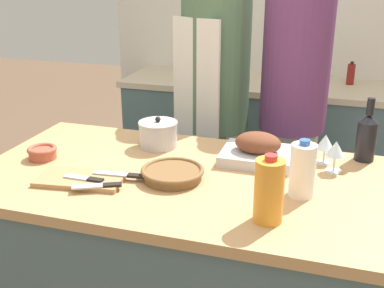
{
  "coord_description": "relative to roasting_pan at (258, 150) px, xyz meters",
  "views": [
    {
      "loc": [
        0.54,
        -1.59,
        1.69
      ],
      "look_at": [
        0.0,
        0.13,
        1.01
      ],
      "focal_mm": 45.0,
      "sensor_mm": 36.0,
      "label": 1
    }
  ],
  "objects": [
    {
      "name": "wine_bottle_green",
      "position": [
        0.42,
        0.14,
        0.06
      ],
      "size": [
        0.08,
        0.08,
        0.26
      ],
      "color": "black",
      "rests_on": "kitchen_island"
    },
    {
      "name": "condiment_bottle_tall",
      "position": [
        0.36,
        1.51,
        0.02
      ],
      "size": [
        0.05,
        0.05,
        0.15
      ],
      "color": "maroon",
      "rests_on": "back_counter"
    },
    {
      "name": "wine_glass_right",
      "position": [
        0.26,
        0.06,
        0.04
      ],
      "size": [
        0.07,
        0.07,
        0.12
      ],
      "color": "silver",
      "rests_on": "kitchen_island"
    },
    {
      "name": "kitchen_island",
      "position": [
        -0.25,
        -0.22,
        -0.51
      ],
      "size": [
        1.59,
        0.87,
        0.93
      ],
      "color": "#4C666B",
      "rests_on": "ground_plane"
    },
    {
      "name": "milk_jug",
      "position": [
        0.2,
        -0.26,
        0.05
      ],
      "size": [
        0.09,
        0.09,
        0.21
      ],
      "color": "white",
      "rests_on": "kitchen_island"
    },
    {
      "name": "back_wall",
      "position": [
        -0.25,
        1.76,
        0.3
      ],
      "size": [
        2.34,
        0.1,
        2.55
      ],
      "color": "silver",
      "rests_on": "ground_plane"
    },
    {
      "name": "mixing_bowl",
      "position": [
        -0.85,
        -0.24,
        -0.02
      ],
      "size": [
        0.12,
        0.12,
        0.05
      ],
      "color": "#A84C38",
      "rests_on": "kitchen_island"
    },
    {
      "name": "juice_jug",
      "position": [
        0.12,
        -0.47,
        0.06
      ],
      "size": [
        0.09,
        0.09,
        0.22
      ],
      "color": "orange",
      "rests_on": "kitchen_island"
    },
    {
      "name": "cutting_board",
      "position": [
        -0.59,
        -0.39,
        -0.04
      ],
      "size": [
        0.34,
        0.2,
        0.02
      ],
      "color": "#AD7F51",
      "rests_on": "kitchen_island"
    },
    {
      "name": "back_counter",
      "position": [
        -0.25,
        1.41,
        -0.51
      ],
      "size": [
        1.84,
        0.6,
        0.93
      ],
      "color": "#4C666B",
      "rests_on": "ground_plane"
    },
    {
      "name": "condiment_bottle_short",
      "position": [
        -0.6,
        1.35,
        0.02
      ],
      "size": [
        0.06,
        0.06,
        0.15
      ],
      "color": "maroon",
      "rests_on": "back_counter"
    },
    {
      "name": "person_cook_aproned",
      "position": [
        -0.35,
        0.62,
        -0.01
      ],
      "size": [
        0.38,
        0.4,
        1.75
      ],
      "rotation": [
        0.0,
        0.0,
        -0.36
      ],
      "color": "beige",
      "rests_on": "ground_plane"
    },
    {
      "name": "knife_chef",
      "position": [
        -0.45,
        -0.33,
        -0.03
      ],
      "size": [
        0.22,
        0.05,
        0.01
      ],
      "color": "#B7B7BC",
      "rests_on": "cutting_board"
    },
    {
      "name": "wine_glass_left",
      "position": [
        0.3,
        -0.02,
        0.04
      ],
      "size": [
        0.07,
        0.07,
        0.13
      ],
      "color": "silver",
      "rests_on": "kitchen_island"
    },
    {
      "name": "wicker_basket",
      "position": [
        -0.27,
        -0.27,
        -0.02
      ],
      "size": [
        0.24,
        0.24,
        0.04
      ],
      "color": "brown",
      "rests_on": "kitchen_island"
    },
    {
      "name": "stock_pot",
      "position": [
        -0.45,
        0.04,
        0.01
      ],
      "size": [
        0.17,
        0.17,
        0.14
      ],
      "color": "#B7B7BC",
      "rests_on": "kitchen_island"
    },
    {
      "name": "roasting_pan",
      "position": [
        0.0,
        0.0,
        0.0
      ],
      "size": [
        0.29,
        0.24,
        0.12
      ],
      "color": "#BCBCC1",
      "rests_on": "kitchen_island"
    },
    {
      "name": "person_cook_guest",
      "position": [
        0.07,
        0.65,
        0.03
      ],
      "size": [
        0.34,
        0.34,
        1.81
      ],
      "rotation": [
        0.0,
        0.0,
        -0.03
      ],
      "color": "beige",
      "rests_on": "ground_plane"
    },
    {
      "name": "knife_paring",
      "position": [
        -0.49,
        -0.44,
        -0.03
      ],
      "size": [
        0.17,
        0.1,
        0.01
      ],
      "color": "#B7B7BC",
      "rests_on": "cutting_board"
    },
    {
      "name": "knife_bread",
      "position": [
        -0.57,
        -0.4,
        -0.03
      ],
      "size": [
        0.15,
        0.03,
        0.01
      ],
      "color": "#B7B7BC",
      "rests_on": "cutting_board"
    }
  ]
}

